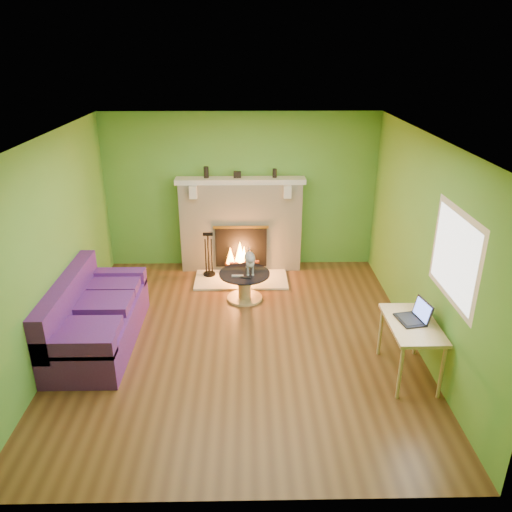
{
  "coord_description": "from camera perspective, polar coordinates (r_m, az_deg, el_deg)",
  "views": [
    {
      "loc": [
        0.1,
        -5.57,
        3.56
      ],
      "look_at": [
        0.22,
        0.4,
        1.02
      ],
      "focal_mm": 35.0,
      "sensor_mm": 36.0,
      "label": 1
    }
  ],
  "objects": [
    {
      "name": "floor",
      "position": [
        6.61,
        -1.84,
        -9.54
      ],
      "size": [
        5.0,
        5.0,
        0.0
      ],
      "primitive_type": "plane",
      "color": "#513017",
      "rests_on": "ground"
    },
    {
      "name": "ceiling",
      "position": [
        5.66,
        -2.17,
        13.26
      ],
      "size": [
        5.0,
        5.0,
        0.0
      ],
      "primitive_type": "plane",
      "rotation": [
        3.14,
        0.0,
        0.0
      ],
      "color": "white",
      "rests_on": "wall_back"
    },
    {
      "name": "wall_back",
      "position": [
        8.38,
        -1.76,
        7.38
      ],
      "size": [
        5.0,
        0.0,
        5.0
      ],
      "primitive_type": "plane",
      "rotation": [
        1.57,
        0.0,
        0.0
      ],
      "color": "#518E2E",
      "rests_on": "floor"
    },
    {
      "name": "wall_front",
      "position": [
        3.81,
        -2.5,
        -13.28
      ],
      "size": [
        5.0,
        0.0,
        5.0
      ],
      "primitive_type": "plane",
      "rotation": [
        -1.57,
        0.0,
        0.0
      ],
      "color": "#518E2E",
      "rests_on": "floor"
    },
    {
      "name": "wall_left",
      "position": [
        6.46,
        -22.38,
        0.74
      ],
      "size": [
        0.0,
        5.0,
        5.0
      ],
      "primitive_type": "plane",
      "rotation": [
        1.57,
        0.0,
        1.57
      ],
      "color": "#518E2E",
      "rests_on": "floor"
    },
    {
      "name": "wall_right",
      "position": [
        6.38,
        18.64,
        1.05
      ],
      "size": [
        0.0,
        5.0,
        5.0
      ],
      "primitive_type": "plane",
      "rotation": [
        1.57,
        0.0,
        -1.57
      ],
      "color": "#518E2E",
      "rests_on": "floor"
    },
    {
      "name": "window_frame",
      "position": [
        5.52,
        21.79,
        -0.05
      ],
      "size": [
        0.0,
        1.2,
        1.2
      ],
      "primitive_type": "plane",
      "rotation": [
        1.57,
        0.0,
        -1.57
      ],
      "color": "silver",
      "rests_on": "wall_right"
    },
    {
      "name": "window_pane",
      "position": [
        5.51,
        21.71,
        -0.05
      ],
      "size": [
        0.0,
        1.06,
        1.06
      ],
      "primitive_type": "plane",
      "rotation": [
        1.57,
        0.0,
        -1.57
      ],
      "color": "white",
      "rests_on": "wall_right"
    },
    {
      "name": "fireplace",
      "position": [
        8.37,
        -1.73,
        3.55
      ],
      "size": [
        2.1,
        0.46,
        1.58
      ],
      "color": "beige",
      "rests_on": "floor"
    },
    {
      "name": "hearth",
      "position": [
        8.18,
        -1.7,
        -2.66
      ],
      "size": [
        1.5,
        0.75,
        0.03
      ],
      "primitive_type": "cube",
      "color": "beige",
      "rests_on": "floor"
    },
    {
      "name": "mantel",
      "position": [
        8.12,
        -1.8,
        8.62
      ],
      "size": [
        2.1,
        0.28,
        0.08
      ],
      "primitive_type": "cube",
      "color": "beige",
      "rests_on": "fireplace"
    },
    {
      "name": "sofa",
      "position": [
        6.71,
        -18.06,
        -6.84
      ],
      "size": [
        0.9,
        1.98,
        0.89
      ],
      "color": "#501B67",
      "rests_on": "floor"
    },
    {
      "name": "coffee_table",
      "position": [
        7.49,
        -1.32,
        -3.2
      ],
      "size": [
        0.76,
        0.76,
        0.43
      ],
      "color": "tan",
      "rests_on": "floor"
    },
    {
      "name": "desk",
      "position": [
        5.93,
        17.4,
        -8.02
      ],
      "size": [
        0.54,
        0.93,
        0.69
      ],
      "color": "tan",
      "rests_on": "floor"
    },
    {
      "name": "cat",
      "position": [
        7.39,
        -0.72,
        -0.53
      ],
      "size": [
        0.24,
        0.58,
        0.35
      ],
      "primitive_type": null,
      "rotation": [
        0.0,
        0.0,
        0.05
      ],
      "color": "slate",
      "rests_on": "coffee_table"
    },
    {
      "name": "remote_silver",
      "position": [
        7.3,
        -2.12,
        -2.28
      ],
      "size": [
        0.17,
        0.05,
        0.02
      ],
      "primitive_type": "cube",
      "rotation": [
        0.0,
        0.0,
        -0.02
      ],
      "color": "gray",
      "rests_on": "coffee_table"
    },
    {
      "name": "remote_black",
      "position": [
        7.25,
        -1.18,
        -2.48
      ],
      "size": [
        0.17,
        0.09,
        0.02
      ],
      "primitive_type": "cube",
      "rotation": [
        0.0,
        0.0,
        -0.29
      ],
      "color": "black",
      "rests_on": "coffee_table"
    },
    {
      "name": "laptop",
      "position": [
        5.86,
        17.31,
        -6.01
      ],
      "size": [
        0.35,
        0.39,
        0.25
      ],
      "primitive_type": null,
      "rotation": [
        0.0,
        0.0,
        0.19
      ],
      "color": "black",
      "rests_on": "desk"
    },
    {
      "name": "fire_tools",
      "position": [
        8.18,
        -5.44,
        0.23
      ],
      "size": [
        0.2,
        0.2,
        0.75
      ],
      "primitive_type": null,
      "color": "black",
      "rests_on": "hearth"
    },
    {
      "name": "mantel_vase_left",
      "position": [
        8.15,
        -5.71,
        9.5
      ],
      "size": [
        0.08,
        0.08,
        0.18
      ],
      "primitive_type": "cylinder",
      "color": "black",
      "rests_on": "mantel"
    },
    {
      "name": "mantel_vase_right",
      "position": [
        8.14,
        2.14,
        9.44
      ],
      "size": [
        0.07,
        0.07,
        0.14
      ],
      "primitive_type": "cylinder",
      "color": "black",
      "rests_on": "mantel"
    },
    {
      "name": "mantel_box",
      "position": [
        8.13,
        -2.16,
        9.28
      ],
      "size": [
        0.12,
        0.08,
        0.1
      ],
      "primitive_type": "cube",
      "color": "black",
      "rests_on": "mantel"
    }
  ]
}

